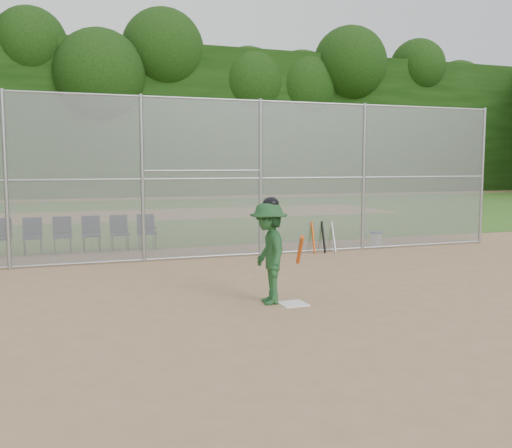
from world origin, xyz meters
name	(u,v)px	position (x,y,z in m)	size (l,w,h in m)	color
ground	(304,302)	(0.00, 0.00, 0.00)	(100.00, 100.00, 0.00)	tan
grass_strip	(146,215)	(0.00, 18.00, 0.01)	(100.00, 100.00, 0.00)	#36671F
dirt_patch_far	(146,215)	(0.00, 18.00, 0.01)	(24.00, 24.00, 0.00)	tan
backstop_fence	(223,176)	(0.00, 5.00, 2.07)	(16.09, 0.09, 4.00)	gray
treeline	(138,100)	(0.00, 20.00, 5.50)	(81.00, 60.00, 11.00)	black
home_plate	(293,304)	(-0.25, -0.09, 0.01)	(0.44, 0.44, 0.02)	white
batter_at_plate	(269,252)	(-0.60, 0.13, 0.88)	(0.93, 1.34, 1.82)	#205027
water_cooler	(376,239)	(4.64, 5.32, 0.22)	(0.34, 0.34, 0.44)	white
spare_bats	(323,237)	(2.75, 4.89, 0.42)	(0.66, 0.33, 0.84)	#D84C14
chair_1	(1,238)	(-5.32, 7.06, 0.48)	(0.54, 0.52, 0.96)	#101D3C
chair_2	(32,236)	(-4.58, 7.06, 0.48)	(0.54, 0.52, 0.96)	#101D3C
chair_3	(62,235)	(-3.84, 7.06, 0.48)	(0.54, 0.52, 0.96)	#101D3C
chair_4	(91,234)	(-3.10, 7.06, 0.48)	(0.54, 0.52, 0.96)	#101D3C
chair_5	(120,233)	(-2.35, 7.06, 0.48)	(0.54, 0.52, 0.96)	#101D3C
chair_6	(147,232)	(-1.61, 7.06, 0.48)	(0.54, 0.52, 0.96)	#101D3C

